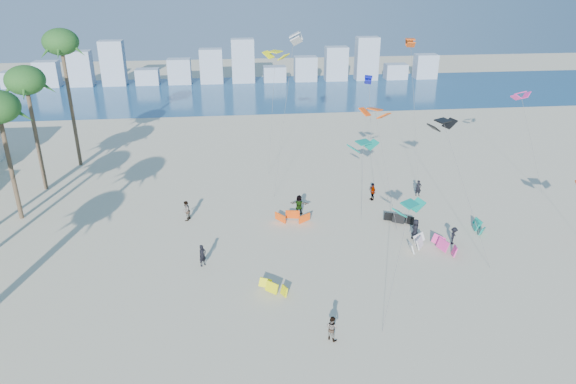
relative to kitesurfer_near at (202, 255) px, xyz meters
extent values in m
plane|color=beige|center=(4.07, -12.66, -0.90)|extent=(220.00, 220.00, 0.00)
plane|color=navy|center=(4.07, 59.34, -0.89)|extent=(220.00, 220.00, 0.00)
imported|color=black|center=(0.00, 0.00, 0.00)|extent=(0.77, 0.76, 1.79)
imported|color=gray|center=(8.37, -9.81, -0.06)|extent=(1.01, 1.03, 1.67)
imported|color=black|center=(17.94, 2.47, 0.00)|extent=(1.03, 1.02, 1.80)
imported|color=gray|center=(16.36, 10.81, 0.00)|extent=(0.70, 1.13, 1.79)
imported|color=black|center=(20.84, 1.19, -0.13)|extent=(1.03, 1.14, 1.53)
imported|color=gray|center=(8.67, 8.39, 0.05)|extent=(1.84, 0.94, 1.90)
imported|color=black|center=(21.24, 11.25, -0.06)|extent=(0.65, 0.47, 1.68)
imported|color=gray|center=(-1.80, 8.22, 0.05)|extent=(1.04, 1.13, 1.89)
cylinder|color=#595959|center=(14.38, 7.47, 2.50)|extent=(0.44, 2.42, 6.80)
cylinder|color=#595959|center=(16.11, 6.16, 4.08)|extent=(1.60, 4.25, 9.96)
cylinder|color=#595959|center=(20.76, -0.08, 4.29)|extent=(2.96, 5.46, 10.38)
cylinder|color=#595959|center=(7.88, 14.30, 6.85)|extent=(2.44, 3.34, 15.50)
cylinder|color=#595959|center=(17.55, 16.95, 4.38)|extent=(0.08, 5.17, 10.55)
cylinder|color=#595959|center=(7.19, 20.57, 5.58)|extent=(1.25, 3.45, 12.96)
cylinder|color=#595959|center=(33.29, 12.55, 3.88)|extent=(1.94, 4.09, 9.57)
cylinder|color=#595959|center=(12.98, -7.53, 2.68)|extent=(2.48, 3.88, 7.16)
cylinder|color=#595959|center=(21.46, 14.93, 6.48)|extent=(0.95, 4.16, 14.75)
cylinder|color=brown|center=(-17.09, 10.34, 4.36)|extent=(0.40, 0.40, 10.52)
cylinder|color=brown|center=(-16.96, 17.34, 4.80)|extent=(0.40, 0.40, 11.40)
ellipsoid|color=#1C521D|center=(-16.96, 17.34, 10.50)|extent=(3.80, 3.80, 2.85)
cylinder|color=brown|center=(-15.13, 24.34, 6.13)|extent=(0.40, 0.40, 14.05)
ellipsoid|color=#1C521D|center=(-15.13, 24.34, 13.16)|extent=(3.80, 3.80, 2.85)
cube|color=#9EADBF|center=(-37.93, 69.34, 0.60)|extent=(4.40, 3.00, 3.00)
cube|color=#9EADBF|center=(-31.73, 69.34, 1.50)|extent=(4.40, 3.00, 4.80)
cube|color=#9EADBF|center=(-25.53, 69.34, 2.40)|extent=(4.40, 3.00, 6.60)
cube|color=#9EADBF|center=(-19.33, 69.34, 3.30)|extent=(4.40, 3.00, 8.40)
cube|color=#9EADBF|center=(-13.13, 69.34, 0.60)|extent=(4.40, 3.00, 3.00)
cube|color=#9EADBF|center=(-6.93, 69.34, 1.50)|extent=(4.40, 3.00, 4.80)
cube|color=#9EADBF|center=(-0.73, 69.34, 2.40)|extent=(4.40, 3.00, 6.60)
cube|color=#9EADBF|center=(5.47, 69.34, 3.30)|extent=(4.40, 3.00, 8.40)
cube|color=#9EADBF|center=(11.67, 69.34, 0.60)|extent=(4.40, 3.00, 3.00)
cube|color=#9EADBF|center=(17.87, 69.34, 1.50)|extent=(4.40, 3.00, 4.80)
cube|color=#9EADBF|center=(24.07, 69.34, 2.40)|extent=(4.40, 3.00, 6.60)
cube|color=#9EADBF|center=(30.27, 69.34, 3.30)|extent=(4.40, 3.00, 8.40)
cube|color=#9EADBF|center=(36.47, 69.34, 0.60)|extent=(4.40, 3.00, 3.00)
cube|color=#9EADBF|center=(42.67, 69.34, 1.50)|extent=(4.40, 3.00, 4.80)
camera|label=1|loc=(2.69, -36.26, 20.89)|focal=32.99mm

